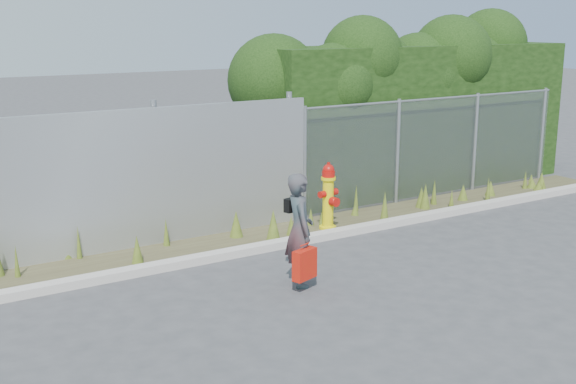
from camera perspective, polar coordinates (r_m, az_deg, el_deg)
The scene contains 10 objects.
ground at distance 10.17m, azimuth 5.67°, elevation -6.85°, with size 80.00×80.00×0.00m, color #3D3D40.
curb at distance 11.55m, azimuth 0.21°, elevation -3.96°, with size 16.00×0.22×0.12m, color #AEA69D.
weed_strip at distance 11.92m, azimuth -2.41°, elevation -3.01°, with size 16.00×1.33×0.53m.
corrugated_fence at distance 11.11m, azimuth -17.54°, elevation 0.27°, with size 8.50×0.21×2.30m.
chainlink_fence at distance 14.81m, azimuth 11.74°, elevation 3.53°, with size 6.50×0.07×2.05m.
hedge at distance 15.53m, azimuth 9.68°, elevation 7.82°, with size 7.90×2.14×3.77m.
fire_hydrant at distance 12.29m, azimuth 3.21°, elevation -0.43°, with size 0.39×0.35×1.18m.
woman at distance 9.68m, azimuth 0.92°, elevation -3.00°, with size 0.57×0.37×1.55m, color #0F5D62.
red_tote_bag at distance 9.53m, azimuth 1.32°, elevation -5.72°, with size 0.37×0.14×0.48m.
black_shoulder_bag at distance 9.72m, azimuth 0.37°, elevation -1.00°, with size 0.25×0.10×0.19m.
Camera 1 is at (-5.88, -7.51, 3.53)m, focal length 45.00 mm.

